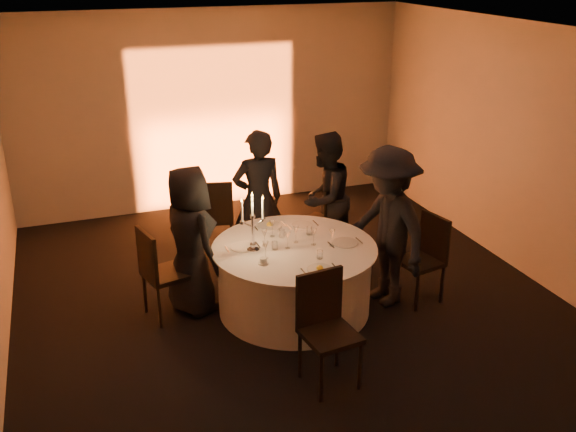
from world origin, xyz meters
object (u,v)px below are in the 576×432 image
object	(u,v)px
candelabra	(253,231)
chair_left	(159,269)
guest_back_right	(325,198)
chair_front	(325,322)
guest_left	(190,241)
chair_back_left	(215,213)
guest_right	(387,227)
chair_right	(426,253)
banquet_table	(294,278)
guest_back_left	(258,199)
coffee_cup	(263,261)
chair_back_right	(326,217)

from	to	relation	value
candelabra	chair_left	bearing A→B (deg)	163.86
guest_back_right	candelabra	size ratio (longest dim) A/B	2.54
chair_front	candelabra	size ratio (longest dim) A/B	1.60
chair_front	guest_left	xyz separation A→B (m)	(-0.88, 1.68, 0.23)
chair_left	chair_back_left	size ratio (longest dim) A/B	0.99
guest_right	chair_back_left	bearing A→B (deg)	-149.59
chair_back_left	guest_left	size ratio (longest dim) A/B	0.63
chair_right	chair_front	world-z (taller)	chair_front
chair_front	candelabra	world-z (taller)	candelabra
chair_right	guest_left	size ratio (longest dim) A/B	0.60
banquet_table	guest_back_left	xyz separation A→B (m)	(-0.02, 1.22, 0.50)
chair_right	chair_left	bearing A→B (deg)	-113.50
chair_left	chair_right	size ratio (longest dim) A/B	1.04
guest_back_right	guest_right	bearing A→B (deg)	63.25
guest_back_right	guest_right	size ratio (longest dim) A/B	0.93
banquet_table	coffee_cup	distance (m)	0.67
banquet_table	chair_back_right	size ratio (longest dim) A/B	1.79
banquet_table	chair_back_right	world-z (taller)	chair_back_right
banquet_table	guest_back_right	distance (m)	1.40
candelabra	chair_front	bearing A→B (deg)	-78.44
chair_right	guest_left	world-z (taller)	guest_left
chair_back_right	coffee_cup	xyz separation A→B (m)	(-1.28, -1.36, 0.23)
chair_back_left	chair_front	distance (m)	2.94
coffee_cup	candelabra	size ratio (longest dim) A/B	0.16
chair_back_right	guest_back_left	xyz separation A→B (m)	(-0.86, 0.13, 0.32)
candelabra	chair_back_left	bearing A→B (deg)	91.03
chair_left	guest_left	size ratio (longest dim) A/B	0.63
chair_back_right	candelabra	xyz separation A→B (m)	(-1.29, -1.04, 0.43)
chair_left	chair_front	distance (m)	2.04
coffee_cup	chair_back_right	bearing A→B (deg)	46.85
chair_right	candelabra	size ratio (longest dim) A/B	1.51
chair_front	guest_back_right	distance (m)	2.54
chair_left	candelabra	xyz separation A→B (m)	(0.97, -0.28, 0.41)
guest_back_right	candelabra	xyz separation A→B (m)	(-1.25, -1.00, 0.15)
banquet_table	chair_left	xyz separation A→B (m)	(-1.42, 0.33, 0.21)
chair_back_left	guest_left	world-z (taller)	guest_left
guest_right	candelabra	distance (m)	1.50
chair_back_right	chair_front	distance (m)	2.58
chair_back_right	candelabra	size ratio (longest dim) A/B	1.50
chair_left	chair_right	bearing A→B (deg)	-116.43
guest_left	coffee_cup	xyz separation A→B (m)	(0.61, -0.67, -0.04)
coffee_cup	chair_right	bearing A→B (deg)	0.08
chair_back_left	guest_right	world-z (taller)	guest_right
chair_front	banquet_table	bearing A→B (deg)	75.27
chair_right	guest_right	bearing A→B (deg)	-114.69
guest_back_right	candelabra	distance (m)	1.61
banquet_table	guest_back_right	size ratio (longest dim) A/B	1.06
chair_front	guest_left	distance (m)	1.91
banquet_table	chair_back_right	distance (m)	1.38
banquet_table	chair_back_left	size ratio (longest dim) A/B	1.70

